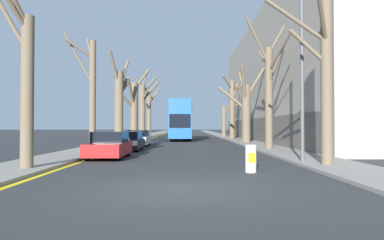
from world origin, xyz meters
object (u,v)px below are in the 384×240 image
(street_tree_left_2, at_px, (119,103))
(street_tree_right_0, at_px, (324,71))
(street_tree_right_2, at_px, (245,108))
(street_tree_right_1, at_px, (269,89))
(street_tree_left_4, at_px, (143,107))
(street_tree_left_1, at_px, (91,91))
(traffic_bollard, at_px, (251,159))
(double_decker_bus, at_px, (181,118))
(parked_car_2, at_px, (139,138))
(lamp_post, at_px, (300,58))
(parked_car_0, at_px, (109,146))
(street_tree_left_0, at_px, (23,74))
(street_tree_right_4, at_px, (225,119))
(street_tree_left_5, at_px, (149,114))
(street_tree_right_3, at_px, (232,107))
(street_tree_left_3, at_px, (134,108))
(parked_car_1, at_px, (128,141))

(street_tree_left_2, height_order, street_tree_right_0, street_tree_left_2)
(street_tree_right_0, relative_size, street_tree_right_2, 1.02)
(street_tree_right_1, bearing_deg, street_tree_left_4, 115.54)
(street_tree_left_1, height_order, traffic_bollard, street_tree_left_1)
(double_decker_bus, bearing_deg, street_tree_right_1, -69.61)
(double_decker_bus, height_order, parked_car_2, double_decker_bus)
(street_tree_right_2, relative_size, lamp_post, 0.86)
(street_tree_right_0, bearing_deg, parked_car_0, 157.24)
(street_tree_left_0, xyz_separation_m, street_tree_right_4, (12.00, 39.25, -0.83))
(street_tree_right_2, bearing_deg, parked_car_2, -158.28)
(street_tree_left_5, xyz_separation_m, parked_car_2, (2.14, -27.98, -3.11))
(street_tree_left_1, height_order, street_tree_right_0, street_tree_left_1)
(street_tree_left_4, height_order, street_tree_right_0, street_tree_left_4)
(street_tree_left_5, bearing_deg, street_tree_right_1, -70.49)
(street_tree_left_1, height_order, lamp_post, lamp_post)
(street_tree_right_1, relative_size, traffic_bollard, 9.16)
(street_tree_left_0, height_order, street_tree_right_1, street_tree_right_1)
(street_tree_left_4, relative_size, parked_car_0, 2.41)
(street_tree_left_0, xyz_separation_m, street_tree_left_5, (-0.08, 43.97, 0.14))
(street_tree_right_3, bearing_deg, double_decker_bus, -162.29)
(street_tree_left_2, distance_m, street_tree_left_3, 8.52)
(street_tree_right_0, xyz_separation_m, street_tree_right_2, (0.02, 18.78, -0.53))
(street_tree_left_4, distance_m, street_tree_right_0, 36.09)
(street_tree_right_1, height_order, lamp_post, street_tree_right_1)
(street_tree_left_5, distance_m, lamp_post, 43.26)
(street_tree_left_1, distance_m, street_tree_left_2, 8.72)
(street_tree_right_4, height_order, parked_car_0, street_tree_right_4)
(street_tree_right_4, relative_size, traffic_bollard, 5.65)
(street_tree_left_5, distance_m, street_tree_right_4, 13.00)
(parked_car_2, bearing_deg, street_tree_left_0, -97.37)
(street_tree_left_5, height_order, lamp_post, lamp_post)
(street_tree_left_1, height_order, street_tree_right_3, street_tree_right_3)
(street_tree_left_0, relative_size, double_decker_bus, 0.82)
(street_tree_right_1, bearing_deg, lamp_post, -94.52)
(street_tree_right_4, height_order, parked_car_1, street_tree_right_4)
(street_tree_right_0, relative_size, traffic_bollard, 7.46)
(street_tree_left_5, distance_m, street_tree_right_0, 44.50)
(parked_car_1, bearing_deg, street_tree_right_1, -0.85)
(street_tree_left_4, height_order, traffic_bollard, street_tree_left_4)
(street_tree_left_0, relative_size, street_tree_left_3, 0.99)
(street_tree_right_3, bearing_deg, parked_car_2, -125.48)
(street_tree_left_1, height_order, street_tree_left_3, street_tree_left_3)
(street_tree_left_4, xyz_separation_m, parked_car_0, (2.08, -30.07, -3.73))
(street_tree_left_1, distance_m, street_tree_left_5, 34.64)
(street_tree_left_1, relative_size, parked_car_2, 1.85)
(street_tree_left_1, distance_m, street_tree_right_2, 15.81)
(street_tree_left_3, bearing_deg, traffic_bollard, -72.85)
(street_tree_right_1, distance_m, parked_car_0, 11.67)
(street_tree_left_0, height_order, street_tree_right_3, street_tree_left_0)
(street_tree_right_0, height_order, street_tree_right_2, street_tree_right_0)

